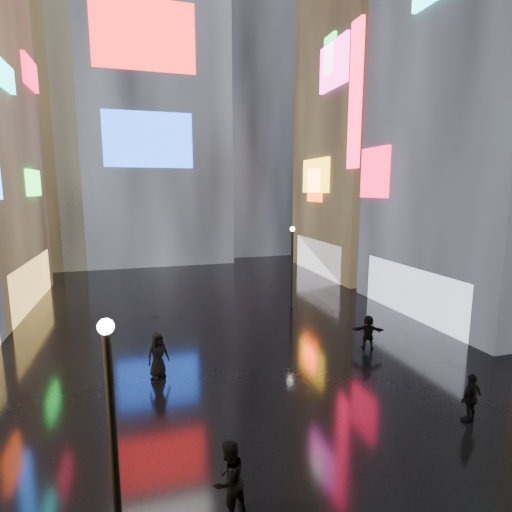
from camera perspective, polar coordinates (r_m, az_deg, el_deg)
name	(u,v)px	position (r m, az deg, el deg)	size (l,w,h in m)	color
ground	(218,318)	(23.96, -5.48, -8.78)	(140.00, 140.00, 0.00)	black
building_right_mid	(500,56)	(28.97, 31.47, 23.17)	(10.28, 13.70, 30.00)	black
building_right_far	(372,115)	(38.69, 16.22, 18.80)	(10.28, 12.00, 28.00)	black
tower_main	(143,59)	(48.27, -15.88, 25.44)	(16.00, 14.20, 42.00)	black
tower_flank_right	(248,109)	(51.02, -1.18, 20.27)	(12.00, 12.00, 34.00)	black
tower_flank_left	(28,131)	(45.75, -29.77, 15.22)	(10.00, 10.00, 26.00)	black
lamp_near	(113,432)	(8.75, -19.80, -22.60)	(0.30, 0.30, 5.20)	black
lamp_far	(292,262)	(25.32, 5.16, -0.89)	(0.30, 0.30, 5.20)	black
pedestrian_1	(229,479)	(10.52, -3.93, -29.21)	(0.91, 0.71, 1.87)	black
pedestrian_3	(471,398)	(15.42, 28.37, -17.39)	(0.97, 0.40, 1.65)	black
pedestrian_4	(158,355)	(17.07, -13.84, -13.52)	(0.89, 0.58, 1.82)	black
pedestrian_5	(368,332)	(19.99, 15.72, -10.40)	(1.52, 0.48, 1.64)	black
umbrella_2	(157,324)	(16.61, -14.02, -9.35)	(0.87, 0.89, 0.80)	black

